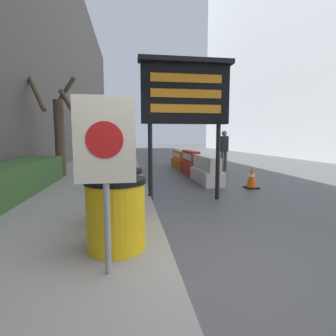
% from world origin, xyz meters
% --- Properties ---
extents(ground_plane, '(120.00, 120.00, 0.00)m').
position_xyz_m(ground_plane, '(0.00, 0.00, 0.00)').
color(ground_plane, '#474749').
extents(building_left_facade, '(0.40, 50.40, 12.03)m').
position_xyz_m(building_left_facade, '(-3.88, 9.80, 6.01)').
color(building_left_facade, '#4C4742').
rests_on(building_left_facade, ground_plane).
extents(hedge_strip, '(0.90, 6.22, 0.73)m').
position_xyz_m(hedge_strip, '(-3.08, 3.26, 0.49)').
color(hedge_strip, '#335628').
rests_on(hedge_strip, sidewalk_left).
extents(bare_tree, '(1.67, 1.65, 3.41)m').
position_xyz_m(bare_tree, '(-2.80, 6.78, 1.75)').
color(bare_tree, '#4C3D2D').
rests_on(bare_tree, sidewalk_left).
extents(barrel_drum_foreground, '(0.71, 0.71, 0.84)m').
position_xyz_m(barrel_drum_foreground, '(-0.63, 0.48, 0.55)').
color(barrel_drum_foreground, yellow).
rests_on(barrel_drum_foreground, sidewalk_left).
extents(barrel_drum_middle, '(0.71, 0.71, 0.84)m').
position_xyz_m(barrel_drum_middle, '(-0.63, 1.36, 0.55)').
color(barrel_drum_middle, yellow).
rests_on(barrel_drum_middle, sidewalk_left).
extents(warning_sign, '(0.56, 0.08, 1.69)m').
position_xyz_m(warning_sign, '(-0.69, -0.12, 1.29)').
color(warning_sign, gray).
rests_on(warning_sign, sidewalk_left).
extents(message_board, '(2.08, 0.36, 3.14)m').
position_xyz_m(message_board, '(0.79, 3.25, 2.39)').
color(message_board, black).
rests_on(message_board, ground_plane).
extents(jersey_barrier_white, '(0.57, 1.98, 0.85)m').
position_xyz_m(jersey_barrier_white, '(1.96, 5.47, 0.38)').
color(jersey_barrier_white, silver).
rests_on(jersey_barrier_white, ground_plane).
extents(jersey_barrier_red_striped, '(0.50, 1.83, 0.93)m').
position_xyz_m(jersey_barrier_red_striped, '(1.96, 7.61, 0.41)').
color(jersey_barrier_red_striped, red).
rests_on(jersey_barrier_red_striped, ground_plane).
extents(jersey_barrier_orange_near, '(0.50, 2.06, 0.81)m').
position_xyz_m(jersey_barrier_orange_near, '(1.96, 9.91, 0.36)').
color(jersey_barrier_orange_near, orange).
rests_on(jersey_barrier_orange_near, ground_plane).
extents(traffic_cone_near, '(0.36, 0.36, 0.65)m').
position_xyz_m(traffic_cone_near, '(2.98, 4.37, 0.32)').
color(traffic_cone_near, black).
rests_on(traffic_cone_near, ground_plane).
extents(traffic_cone_mid, '(0.44, 0.44, 0.79)m').
position_xyz_m(traffic_cone_mid, '(2.71, 10.91, 0.39)').
color(traffic_cone_mid, black).
rests_on(traffic_cone_mid, ground_plane).
extents(traffic_cone_far, '(0.37, 0.37, 0.66)m').
position_xyz_m(traffic_cone_far, '(2.16, 6.68, 0.32)').
color(traffic_cone_far, black).
rests_on(traffic_cone_far, ground_plane).
extents(traffic_light_near_curb, '(0.28, 0.44, 4.33)m').
position_xyz_m(traffic_light_near_curb, '(0.85, 13.54, 3.13)').
color(traffic_light_near_curb, '#2D2D30').
rests_on(traffic_light_near_curb, ground_plane).
extents(pedestrian_worker, '(0.32, 0.49, 1.74)m').
position_xyz_m(pedestrian_worker, '(3.63, 8.35, 1.03)').
color(pedestrian_worker, '#514C42').
rests_on(pedestrian_worker, ground_plane).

